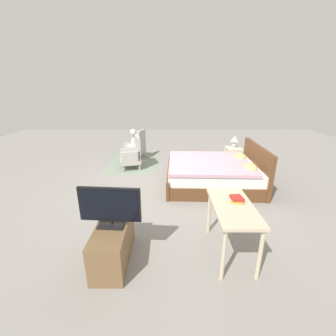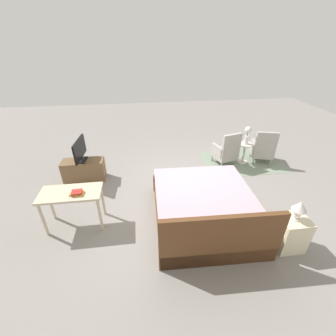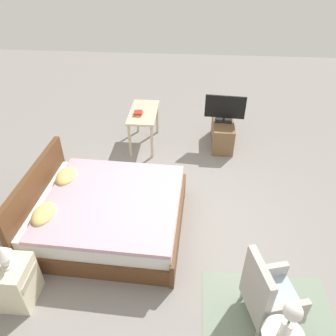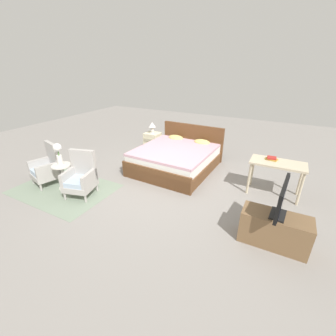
{
  "view_description": "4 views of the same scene",
  "coord_description": "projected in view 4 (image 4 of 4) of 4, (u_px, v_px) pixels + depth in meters",
  "views": [
    {
      "loc": [
        4.71,
        -0.01,
        2.14
      ],
      "look_at": [
        0.37,
        0.0,
        0.62
      ],
      "focal_mm": 24.0,
      "sensor_mm": 36.0,
      "label": 1
    },
    {
      "loc": [
        0.9,
        4.15,
        3.02
      ],
      "look_at": [
        0.36,
        0.2,
        0.69
      ],
      "focal_mm": 24.0,
      "sensor_mm": 36.0,
      "label": 2
    },
    {
      "loc": [
        -3.48,
        -0.08,
        3.6
      ],
      "look_at": [
        0.29,
        0.22,
        0.79
      ],
      "focal_mm": 35.0,
      "sensor_mm": 36.0,
      "label": 3
    },
    {
      "loc": [
        2.12,
        -3.79,
        2.5
      ],
      "look_at": [
        0.18,
        -0.12,
        0.57
      ],
      "focal_mm": 24.0,
      "sensor_mm": 36.0,
      "label": 4
    }
  ],
  "objects": [
    {
      "name": "side_table",
      "position": [
        63.0,
        174.0,
        4.82
      ],
      "size": [
        0.4,
        0.4,
        0.56
      ],
      "color": "beige",
      "rests_on": "ground_plane"
    },
    {
      "name": "bed",
      "position": [
        177.0,
        158.0,
        5.81
      ],
      "size": [
        1.89,
        2.14,
        0.96
      ],
      "color": "brown",
      "rests_on": "ground_plane"
    },
    {
      "name": "table_lamp",
      "position": [
        152.0,
        126.0,
        6.72
      ],
      "size": [
        0.22,
        0.22,
        0.33
      ],
      "color": "silver",
      "rests_on": "nightstand"
    },
    {
      "name": "book_stack",
      "position": [
        272.0,
        158.0,
        4.56
      ],
      "size": [
        0.25,
        0.19,
        0.06
      ],
      "color": "#B79333",
      "rests_on": "vanity_desk"
    },
    {
      "name": "armchair_by_window_right",
      "position": [
        81.0,
        178.0,
        4.6
      ],
      "size": [
        0.66,
        0.66,
        0.92
      ],
      "color": "#ADA8A3",
      "rests_on": "floor_rug"
    },
    {
      "name": "vanity_desk",
      "position": [
        277.0,
        167.0,
        4.49
      ],
      "size": [
        1.04,
        0.52,
        0.73
      ],
      "color": "beige",
      "rests_on": "ground_plane"
    },
    {
      "name": "armchair_by_window_left",
      "position": [
        48.0,
        168.0,
        5.04
      ],
      "size": [
        0.67,
        0.67,
        0.92
      ],
      "color": "#ADA8A3",
      "rests_on": "floor_rug"
    },
    {
      "name": "tv_stand",
      "position": [
        274.0,
        230.0,
        3.34
      ],
      "size": [
        0.96,
        0.4,
        0.52
      ],
      "color": "brown",
      "rests_on": "ground_plane"
    },
    {
      "name": "floor_rug",
      "position": [
        65.0,
        189.0,
        4.93
      ],
      "size": [
        2.1,
        1.5,
        0.01
      ],
      "color": "gray",
      "rests_on": "ground_plane"
    },
    {
      "name": "tv_flatscreen",
      "position": [
        282.0,
        199.0,
        3.12
      ],
      "size": [
        0.23,
        0.77,
        0.52
      ],
      "color": "black",
      "rests_on": "tv_stand"
    },
    {
      "name": "nightstand",
      "position": [
        153.0,
        142.0,
        6.94
      ],
      "size": [
        0.44,
        0.41,
        0.6
      ],
      "color": "beige",
      "rests_on": "ground_plane"
    },
    {
      "name": "ground_plane",
      "position": [
        164.0,
        188.0,
        4.99
      ],
      "size": [
        16.0,
        16.0,
        0.0
      ],
      "primitive_type": "plane",
      "color": "gray"
    },
    {
      "name": "flower_vase",
      "position": [
        58.0,
        152.0,
        4.61
      ],
      "size": [
        0.17,
        0.17,
        0.48
      ],
      "color": "silver",
      "rests_on": "side_table"
    }
  ]
}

